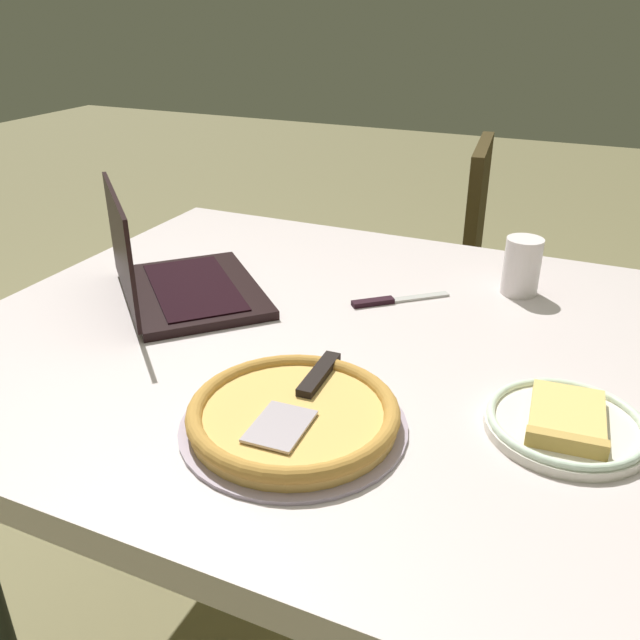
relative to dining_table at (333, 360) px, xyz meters
The scene contains 8 objects.
ground_plane 0.72m from the dining_table, ahead, with size 12.00×12.00×0.00m, color olive.
dining_table is the anchor object (origin of this frame).
laptop 0.36m from the dining_table, behind, with size 0.42×0.42×0.22m.
pizza_plate 0.43m from the dining_table, 18.81° to the right, with size 0.22×0.22×0.04m.
pizza_tray 0.30m from the dining_table, 77.84° to the right, with size 0.32×0.32×0.04m.
table_knife 0.19m from the dining_table, 73.28° to the left, with size 0.16×0.15×0.01m.
drink_cup 0.43m from the dining_table, 49.50° to the left, with size 0.07×0.07×0.11m.
chair_near 1.07m from the dining_table, 94.02° to the left, with size 0.46×0.46×0.91m.
Camera 1 is at (0.41, -0.96, 1.32)m, focal length 37.28 mm.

